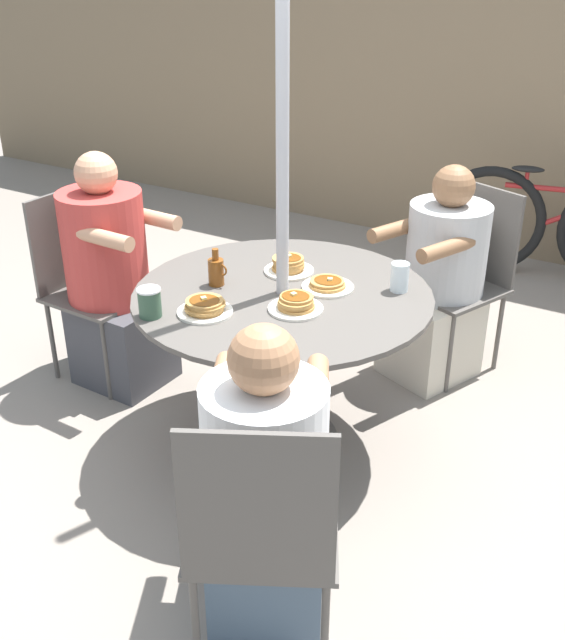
{
  "coord_description": "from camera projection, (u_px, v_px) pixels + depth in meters",
  "views": [
    {
      "loc": [
        1.42,
        -2.34,
        1.97
      ],
      "look_at": [
        0.0,
        0.0,
        0.59
      ],
      "focal_mm": 42.0,
      "sensor_mm": 36.0,
      "label": 1
    }
  ],
  "objects": [
    {
      "name": "coffee_cup",
      "position": [
        150.0,
        303.0,
        2.8
      ],
      "size": [
        0.09,
        0.09,
        0.11
      ],
      "color": "#33513D",
      "rests_on": "patio_table"
    },
    {
      "name": "patio_table",
      "position": [
        282.0,
        320.0,
        3.07
      ],
      "size": [
        1.21,
        1.21,
        0.71
      ],
      "color": "#4C4742",
      "rests_on": "ground"
    },
    {
      "name": "diner_north",
      "position": [
        113.0,
        284.0,
        3.57
      ],
      "size": [
        0.52,
        0.4,
        1.15
      ],
      "rotation": [
        0.0,
        0.0,
        -1.6
      ],
      "color": "#3D3D42",
      "rests_on": "ground"
    },
    {
      "name": "ground_plane",
      "position": [
        282.0,
        437.0,
        3.34
      ],
      "size": [
        12.0,
        12.0,
        0.0
      ],
      "primitive_type": "plane",
      "color": "gray"
    },
    {
      "name": "diner_east",
      "position": [
        266.0,
        495.0,
        2.26
      ],
      "size": [
        0.55,
        0.6,
        1.07
      ],
      "rotation": [
        0.0,
        0.0,
        0.49
      ],
      "color": "slate",
      "rests_on": "ground"
    },
    {
      "name": "patio_chair_east",
      "position": [
        261.0,
        527.0,
        2.08
      ],
      "size": [
        0.59,
        0.59,
        0.92
      ],
      "rotation": [
        0.0,
        0.0,
        0.49
      ],
      "color": "#514C47",
      "rests_on": "ground"
    },
    {
      "name": "pancake_plate_b",
      "position": [
        328.0,
        285.0,
        3.04
      ],
      "size": [
        0.21,
        0.21,
        0.05
      ],
      "color": "silver",
      "rests_on": "patio_table"
    },
    {
      "name": "pancake_plate_a",
      "position": [
        289.0,
        266.0,
        3.19
      ],
      "size": [
        0.21,
        0.21,
        0.08
      ],
      "color": "silver",
      "rests_on": "patio_table"
    },
    {
      "name": "pancake_plate_d",
      "position": [
        205.0,
        307.0,
        2.84
      ],
      "size": [
        0.21,
        0.21,
        0.07
      ],
      "color": "silver",
      "rests_on": "patio_table"
    },
    {
      "name": "bicycle",
      "position": [
        552.0,
        225.0,
        4.76
      ],
      "size": [
        1.46,
        0.49,
        0.73
      ],
      "rotation": [
        0.0,
        0.0,
        0.22
      ],
      "color": "black",
      "rests_on": "ground"
    },
    {
      "name": "syrup_bottle",
      "position": [
        216.0,
        271.0,
        3.05
      ],
      "size": [
        0.09,
        0.06,
        0.16
      ],
      "color": "brown",
      "rests_on": "patio_table"
    },
    {
      "name": "umbrella_pole",
      "position": [
        282.0,
        171.0,
        2.79
      ],
      "size": [
        0.05,
        0.05,
        2.42
      ],
      "primitive_type": "cylinder",
      "color": "#ADADB2",
      "rests_on": "ground"
    },
    {
      "name": "pancake_plate_c",
      "position": [
        296.0,
        304.0,
        2.86
      ],
      "size": [
        0.21,
        0.21,
        0.07
      ],
      "color": "silver",
      "rests_on": "patio_table"
    },
    {
      "name": "patio_chair_north",
      "position": [
        86.0,
        275.0,
        3.65
      ],
      "size": [
        0.45,
        0.45,
        0.92
      ],
      "rotation": [
        0.0,
        0.0,
        -1.6
      ],
      "color": "#514C47",
      "rests_on": "ground"
    },
    {
      "name": "diner_south",
      "position": [
        439.0,
        286.0,
        3.64
      ],
      "size": [
        0.53,
        0.6,
        1.07
      ],
      "rotation": [
        0.0,
        0.0,
        -3.51
      ],
      "color": "beige",
      "rests_on": "ground"
    },
    {
      "name": "drinking_glass_a",
      "position": [
        400.0,
        277.0,
        3.0
      ],
      "size": [
        0.07,
        0.07,
        0.12
      ],
      "primitive_type": "cylinder",
      "color": "silver",
      "rests_on": "patio_table"
    },
    {
      "name": "back_fence",
      "position": [
        494.0,
        110.0,
        4.98
      ],
      "size": [
        10.0,
        0.06,
        1.94
      ],
      "primitive_type": "cube",
      "color": "#7A664C",
      "rests_on": "ground"
    },
    {
      "name": "patio_chair_south",
      "position": [
        465.0,
        269.0,
        3.72
      ],
      "size": [
        0.56,
        0.56,
        0.92
      ],
      "rotation": [
        0.0,
        0.0,
        -3.51
      ],
      "color": "#514C47",
      "rests_on": "ground"
    }
  ]
}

